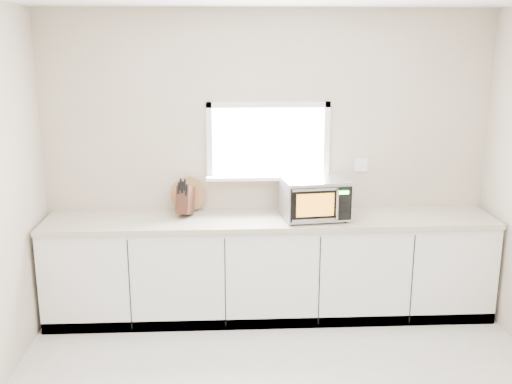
{
  "coord_description": "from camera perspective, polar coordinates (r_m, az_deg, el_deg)",
  "views": [
    {
      "loc": [
        -0.38,
        -3.31,
        2.42
      ],
      "look_at": [
        -0.13,
        1.55,
        1.19
      ],
      "focal_mm": 42.0,
      "sensor_mm": 36.0,
      "label": 1
    }
  ],
  "objects": [
    {
      "name": "coffee_grinder",
      "position": [
        5.28,
        5.31,
        -1.18
      ],
      "size": [
        0.14,
        0.14,
        0.21
      ],
      "rotation": [
        0.0,
        0.0,
        0.16
      ],
      "color": "#BABDC2",
      "rests_on": "countertop"
    },
    {
      "name": "countertop",
      "position": [
        5.24,
        1.37,
        -2.67
      ],
      "size": [
        3.92,
        0.64,
        0.04
      ],
      "primitive_type": "cube",
      "color": "beige",
      "rests_on": "cabinets"
    },
    {
      "name": "cabinets",
      "position": [
        5.4,
        1.33,
        -7.32
      ],
      "size": [
        3.92,
        0.6,
        0.88
      ],
      "primitive_type": "cube",
      "color": "white",
      "rests_on": "ground"
    },
    {
      "name": "knife_block",
      "position": [
        5.28,
        -6.78,
        -0.71
      ],
      "size": [
        0.17,
        0.26,
        0.35
      ],
      "rotation": [
        0.0,
        0.0,
        -0.25
      ],
      "color": "#442318",
      "rests_on": "countertop"
    },
    {
      "name": "microwave",
      "position": [
        5.19,
        5.63,
        -0.56
      ],
      "size": [
        0.59,
        0.49,
        0.35
      ],
      "rotation": [
        0.0,
        0.0,
        0.12
      ],
      "color": "black",
      "rests_on": "countertop"
    },
    {
      "name": "cutting_board",
      "position": [
        5.43,
        -6.49,
        -0.22
      ],
      "size": [
        0.31,
        0.08,
        0.31
      ],
      "primitive_type": "cylinder",
      "rotation": [
        1.4,
        0.0,
        0.0
      ],
      "color": "#945639",
      "rests_on": "countertop"
    },
    {
      "name": "back_wall",
      "position": [
        5.42,
        1.16,
        2.96
      ],
      "size": [
        4.0,
        0.17,
        2.7
      ],
      "color": "beige",
      "rests_on": "ground"
    }
  ]
}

